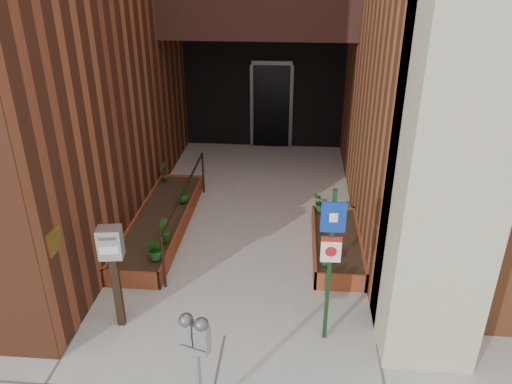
# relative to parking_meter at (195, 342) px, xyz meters

# --- Properties ---
(ground) EXTENTS (80.00, 80.00, 0.00)m
(ground) POSITION_rel_parking_meter_xyz_m (0.08, 1.33, -1.11)
(ground) COLOR #9E9991
(ground) RESTS_ON ground
(planter_left) EXTENTS (0.90, 3.60, 0.30)m
(planter_left) POSITION_rel_parking_meter_xyz_m (-1.47, 4.03, -0.98)
(planter_left) COLOR brown
(planter_left) RESTS_ON ground
(planter_right) EXTENTS (0.80, 2.20, 0.30)m
(planter_right) POSITION_rel_parking_meter_xyz_m (1.68, 3.53, -0.98)
(planter_right) COLOR brown
(planter_right) RESTS_ON ground
(handrail) EXTENTS (0.04, 3.34, 0.90)m
(handrail) POSITION_rel_parking_meter_xyz_m (-0.97, 3.98, -0.36)
(handrail) COLOR black
(handrail) RESTS_ON ground
(parking_meter) EXTENTS (0.33, 0.20, 1.43)m
(parking_meter) POSITION_rel_parking_meter_xyz_m (0.00, 0.00, 0.00)
(parking_meter) COLOR gray
(parking_meter) RESTS_ON ground
(sign_post) EXTENTS (0.30, 0.07, 2.17)m
(sign_post) POSITION_rel_parking_meter_xyz_m (1.40, 1.41, 0.23)
(sign_post) COLOR #123218
(sign_post) RESTS_ON ground
(payment_dropbox) EXTENTS (0.33, 0.27, 1.51)m
(payment_dropbox) POSITION_rel_parking_meter_xyz_m (-1.36, 1.46, -0.02)
(payment_dropbox) COLOR black
(payment_dropbox) RESTS_ON ground
(shrub_left_a) EXTENTS (0.47, 0.47, 0.38)m
(shrub_left_a) POSITION_rel_parking_meter_xyz_m (-1.17, 2.64, -0.62)
(shrub_left_a) COLOR #1D5C1A
(shrub_left_a) RESTS_ON planter_left
(shrub_left_b) EXTENTS (0.30, 0.30, 0.38)m
(shrub_left_b) POSITION_rel_parking_meter_xyz_m (-1.17, 3.16, -0.62)
(shrub_left_b) COLOR #1F5217
(shrub_left_b) RESTS_ON planter_left
(shrub_left_c) EXTENTS (0.30, 0.30, 0.38)m
(shrub_left_c) POSITION_rel_parking_meter_xyz_m (-1.17, 4.59, -0.62)
(shrub_left_c) COLOR #17501B
(shrub_left_c) RESTS_ON planter_left
(shrub_left_d) EXTENTS (0.28, 0.28, 0.41)m
(shrub_left_d) POSITION_rel_parking_meter_xyz_m (-1.77, 5.51, -0.61)
(shrub_left_d) COLOR #245D1A
(shrub_left_d) RESTS_ON planter_left
(shrub_right_a) EXTENTS (0.26, 0.26, 0.35)m
(shrub_right_a) POSITION_rel_parking_meter_xyz_m (1.45, 2.69, -0.63)
(shrub_right_a) COLOR #205217
(shrub_right_a) RESTS_ON planter_right
(shrub_right_b) EXTENTS (0.22, 0.22, 0.30)m
(shrub_right_b) POSITION_rel_parking_meter_xyz_m (1.43, 3.66, -0.66)
(shrub_right_b) COLOR #1E5317
(shrub_right_b) RESTS_ON planter_right
(shrub_right_c) EXTENTS (0.36, 0.36, 0.32)m
(shrub_right_c) POSITION_rel_parking_meter_xyz_m (1.43, 4.43, -0.65)
(shrub_right_c) COLOR #185619
(shrub_right_c) RESTS_ON planter_right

